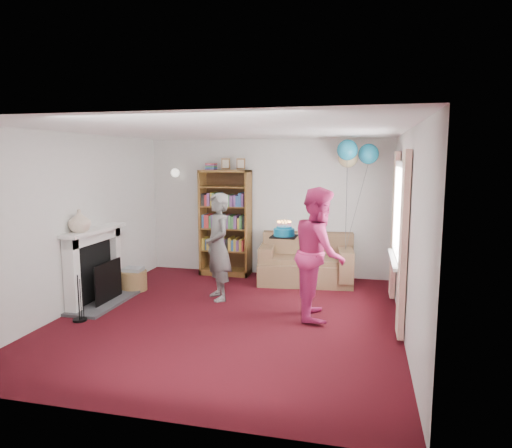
% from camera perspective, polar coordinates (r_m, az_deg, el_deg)
% --- Properties ---
extents(ground, '(5.00, 5.00, 0.00)m').
position_cam_1_polar(ground, '(6.34, -3.39, -11.61)').
color(ground, '#34070E').
rests_on(ground, ground).
extents(wall_back, '(4.50, 0.02, 2.50)m').
position_cam_1_polar(wall_back, '(8.45, 1.43, 2.10)').
color(wall_back, silver).
rests_on(wall_back, ground).
extents(wall_left, '(0.02, 5.00, 2.50)m').
position_cam_1_polar(wall_left, '(7.02, -21.44, 0.29)').
color(wall_left, silver).
rests_on(wall_left, ground).
extents(wall_right, '(0.02, 5.00, 2.50)m').
position_cam_1_polar(wall_right, '(5.80, 18.39, -1.11)').
color(wall_right, silver).
rests_on(wall_right, ground).
extents(ceiling, '(4.50, 5.00, 0.01)m').
position_cam_1_polar(ceiling, '(5.98, -3.60, 11.62)').
color(ceiling, white).
rests_on(ceiling, wall_back).
extents(fireplace, '(0.55, 1.80, 1.12)m').
position_cam_1_polar(fireplace, '(7.22, -19.14, -5.36)').
color(fireplace, '#3F3F42').
rests_on(fireplace, ground).
extents(window_bay, '(0.14, 2.02, 2.20)m').
position_cam_1_polar(window_bay, '(6.40, 17.43, -0.66)').
color(window_bay, white).
rests_on(window_bay, ground).
extents(wall_sconce, '(0.16, 0.23, 0.16)m').
position_cam_1_polar(wall_sconce, '(8.80, -10.05, 6.33)').
color(wall_sconce, gold).
rests_on(wall_sconce, ground).
extents(bookcase, '(0.92, 0.42, 2.15)m').
position_cam_1_polar(bookcase, '(8.47, -3.78, 0.05)').
color(bookcase, '#472B14').
rests_on(bookcase, ground).
extents(sofa, '(1.60, 0.85, 0.85)m').
position_cam_1_polar(sofa, '(8.04, 6.25, -4.98)').
color(sofa, brown).
rests_on(sofa, ground).
extents(wicker_basket, '(0.43, 0.43, 0.38)m').
position_cam_1_polar(wicker_basket, '(7.80, -15.04, -6.76)').
color(wicker_basket, '#A9824F').
rests_on(wicker_basket, ground).
extents(person_striped, '(0.67, 0.71, 1.63)m').
position_cam_1_polar(person_striped, '(6.95, -4.76, -2.85)').
color(person_striped, black).
rests_on(person_striped, ground).
extents(person_magenta, '(0.78, 0.94, 1.77)m').
position_cam_1_polar(person_magenta, '(6.21, 7.91, -3.59)').
color(person_magenta, '#B02359').
rests_on(person_magenta, ground).
extents(birthday_cake, '(0.35, 0.35, 0.22)m').
position_cam_1_polar(birthday_cake, '(6.33, 3.53, -1.04)').
color(birthday_cake, black).
rests_on(birthday_cake, ground).
extents(balloons, '(0.66, 0.71, 1.80)m').
position_cam_1_polar(balloons, '(7.67, 12.22, 8.56)').
color(balloons, '#3F3F3F').
rests_on(balloons, ground).
extents(mantel_vase, '(0.40, 0.40, 0.32)m').
position_cam_1_polar(mantel_vase, '(6.82, -21.20, 0.38)').
color(mantel_vase, beige).
rests_on(mantel_vase, fireplace).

